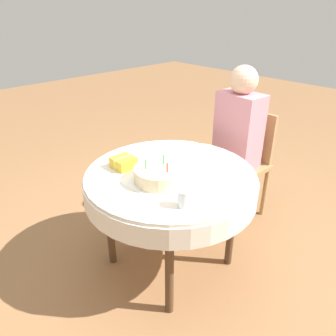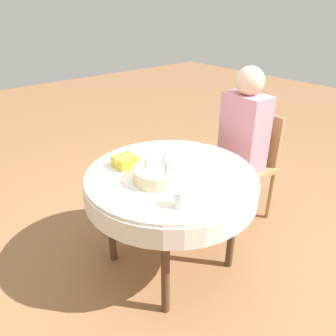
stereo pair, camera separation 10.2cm
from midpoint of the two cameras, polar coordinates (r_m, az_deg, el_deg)
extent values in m
plane|color=#8C603D|center=(2.41, -0.88, -15.99)|extent=(12.00, 12.00, 0.00)
cylinder|color=silver|center=(1.99, -1.02, -1.10)|extent=(1.04, 1.04, 0.02)
cylinder|color=silver|center=(2.03, -1.00, -2.94)|extent=(1.06, 1.06, 0.13)
cylinder|color=#4C331E|center=(2.24, -11.51, -9.05)|extent=(0.05, 0.05, 0.69)
cylinder|color=#4C331E|center=(1.88, -1.38, -16.75)|extent=(0.05, 0.05, 0.69)
cylinder|color=#4C331E|center=(2.52, -0.63, -3.86)|extent=(0.05, 0.05, 0.69)
cylinder|color=#4C331E|center=(2.21, 9.76, -9.34)|extent=(0.05, 0.05, 0.69)
cube|color=#A37A4C|center=(2.69, 10.48, 0.36)|extent=(0.46, 0.46, 0.04)
cube|color=#A37A4C|center=(2.75, 13.62, 5.68)|extent=(0.39, 0.06, 0.41)
cylinder|color=#A37A4C|center=(2.79, 4.58, -3.71)|extent=(0.04, 0.04, 0.43)
cylinder|color=#A37A4C|center=(2.58, 10.47, -7.00)|extent=(0.04, 0.04, 0.43)
cylinder|color=#A37A4C|center=(3.04, 9.75, -1.31)|extent=(0.04, 0.04, 0.43)
cylinder|color=#A37A4C|center=(2.85, 15.48, -4.10)|extent=(0.04, 0.04, 0.43)
cylinder|color=#DBB293|center=(2.75, 6.69, -3.99)|extent=(0.09, 0.09, 0.47)
cylinder|color=#DBB293|center=(2.65, 9.30, -5.42)|extent=(0.09, 0.09, 0.47)
cube|color=#C67F8E|center=(2.57, 11.05, 6.45)|extent=(0.35, 0.23, 0.58)
sphere|color=#DBB293|center=(2.47, 11.86, 14.77)|extent=(0.21, 0.21, 0.21)
cube|color=white|center=(1.90, -3.01, -2.24)|extent=(0.35, 0.35, 0.00)
cylinder|color=beige|center=(1.88, -3.04, -1.12)|extent=(0.30, 0.30, 0.08)
cylinder|color=red|center=(1.80, -1.76, 0.06)|extent=(0.01, 0.01, 0.06)
cylinder|color=green|center=(1.89, -2.31, 1.44)|extent=(0.01, 0.01, 0.06)
cylinder|color=green|center=(1.85, -5.45, 0.64)|extent=(0.01, 0.01, 0.06)
cylinder|color=silver|center=(1.65, 1.07, -5.33)|extent=(0.07, 0.07, 0.09)
cube|color=gold|center=(2.07, -9.12, 0.95)|extent=(0.13, 0.13, 0.07)
cube|color=#EAE54C|center=(2.07, -9.12, 0.95)|extent=(0.02, 0.14, 0.07)
camera|label=1|loc=(0.05, -91.50, -0.77)|focal=35.00mm
camera|label=2|loc=(0.05, 88.50, 0.77)|focal=35.00mm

